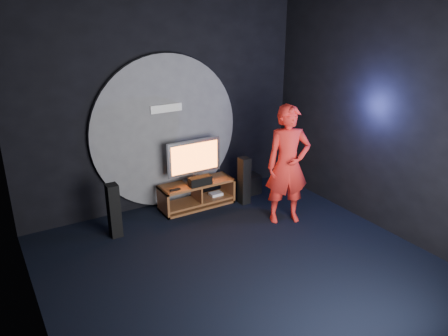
# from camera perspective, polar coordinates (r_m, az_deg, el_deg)

# --- Properties ---
(floor) EXTENTS (5.00, 5.00, 0.00)m
(floor) POSITION_cam_1_polar(r_m,az_deg,el_deg) (6.00, 2.74, -13.07)
(floor) COLOR black
(floor) RESTS_ON ground
(back_wall) EXTENTS (5.00, 0.04, 3.50)m
(back_wall) POSITION_cam_1_polar(r_m,az_deg,el_deg) (7.37, -7.91, 8.13)
(back_wall) COLOR black
(back_wall) RESTS_ON ground
(front_wall) EXTENTS (5.00, 0.04, 3.50)m
(front_wall) POSITION_cam_1_polar(r_m,az_deg,el_deg) (3.60, 25.95, -7.72)
(front_wall) COLOR black
(front_wall) RESTS_ON ground
(left_wall) EXTENTS (0.04, 5.00, 3.50)m
(left_wall) POSITION_cam_1_polar(r_m,az_deg,el_deg) (4.43, -24.92, -2.30)
(left_wall) COLOR black
(left_wall) RESTS_ON ground
(right_wall) EXTENTS (0.04, 5.00, 3.50)m
(right_wall) POSITION_cam_1_polar(r_m,az_deg,el_deg) (6.90, 20.70, 6.12)
(right_wall) COLOR black
(right_wall) RESTS_ON ground
(wall_disc_panel) EXTENTS (2.60, 0.11, 2.60)m
(wall_disc_panel) POSITION_cam_1_polar(r_m,az_deg,el_deg) (7.43, -7.57, 4.68)
(wall_disc_panel) COLOR #515156
(wall_disc_panel) RESTS_ON ground
(media_console) EXTENTS (1.30, 0.45, 0.45)m
(media_console) POSITION_cam_1_polar(r_m,az_deg,el_deg) (7.61, -3.52, -3.64)
(media_console) COLOR brown
(media_console) RESTS_ON ground
(tv) EXTENTS (0.97, 0.22, 0.74)m
(tv) POSITION_cam_1_polar(r_m,az_deg,el_deg) (7.42, -3.92, 1.17)
(tv) COLOR #A8A8AF
(tv) RESTS_ON media_console
(center_speaker) EXTENTS (0.40, 0.15, 0.15)m
(center_speaker) POSITION_cam_1_polar(r_m,az_deg,el_deg) (7.37, -3.14, -1.69)
(center_speaker) COLOR black
(center_speaker) RESTS_ON media_console
(remote) EXTENTS (0.18, 0.05, 0.02)m
(remote) POSITION_cam_1_polar(r_m,az_deg,el_deg) (7.22, -6.41, -2.83)
(remote) COLOR black
(remote) RESTS_ON media_console
(tower_speaker_left) EXTENTS (0.17, 0.19, 0.85)m
(tower_speaker_left) POSITION_cam_1_polar(r_m,az_deg,el_deg) (6.77, -14.18, -5.42)
(tower_speaker_left) COLOR black
(tower_speaker_left) RESTS_ON ground
(tower_speaker_right) EXTENTS (0.17, 0.19, 0.85)m
(tower_speaker_right) POSITION_cam_1_polar(r_m,az_deg,el_deg) (7.64, 2.65, -1.67)
(tower_speaker_right) COLOR black
(tower_speaker_right) RESTS_ON ground
(subwoofer) EXTENTS (0.32, 0.32, 0.35)m
(subwoofer) POSITION_cam_1_polar(r_m,az_deg,el_deg) (8.16, 3.42, -2.06)
(subwoofer) COLOR black
(subwoofer) RESTS_ON ground
(player) EXTENTS (0.82, 0.68, 1.91)m
(player) POSITION_cam_1_polar(r_m,az_deg,el_deg) (6.91, 8.33, 0.39)
(player) COLOR red
(player) RESTS_ON ground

